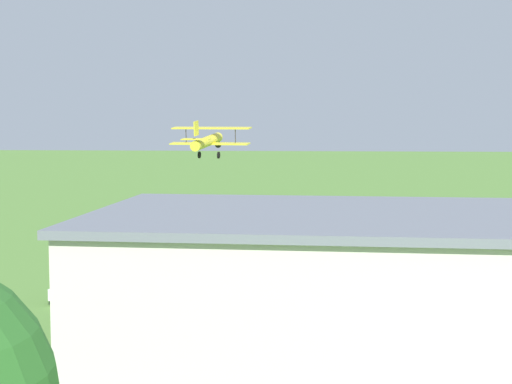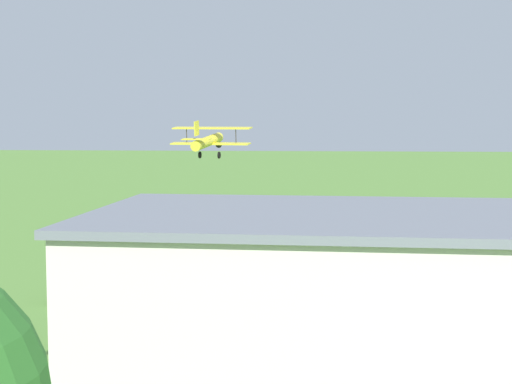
# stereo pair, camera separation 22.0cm
# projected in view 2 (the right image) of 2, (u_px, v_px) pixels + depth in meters

# --- Properties ---
(ground_plane) EXTENTS (400.00, 400.00, 0.00)m
(ground_plane) POSITION_uv_depth(u_px,v_px,m) (294.00, 244.00, 71.59)
(ground_plane) COLOR #568438
(hangar) EXTENTS (27.29, 15.44, 7.14)m
(hangar) POSITION_uv_depth(u_px,v_px,m) (398.00, 294.00, 34.84)
(hangar) COLOR beige
(hangar) RESTS_ON ground_plane
(biplane) EXTENTS (7.83, 8.00, 3.57)m
(biplane) POSITION_uv_depth(u_px,v_px,m) (208.00, 140.00, 75.26)
(biplane) COLOR yellow
(car_green) EXTENTS (2.29, 4.74, 1.66)m
(car_green) POSITION_uv_depth(u_px,v_px,m) (195.00, 285.00, 49.91)
(car_green) COLOR #1E6B38
(car_green) RESTS_ON ground_plane
(car_white) EXTENTS (2.45, 4.56, 1.52)m
(car_white) POSITION_uv_depth(u_px,v_px,m) (77.00, 286.00, 49.85)
(car_white) COLOR white
(car_white) RESTS_ON ground_plane
(person_walking_on_apron) EXTENTS (0.53, 0.53, 1.63)m
(person_walking_on_apron) POSITION_uv_depth(u_px,v_px,m) (249.00, 287.00, 49.45)
(person_walking_on_apron) COLOR #3F3F47
(person_walking_on_apron) RESTS_ON ground_plane
(person_beside_truck) EXTENTS (0.43, 0.43, 1.61)m
(person_beside_truck) POSITION_uv_depth(u_px,v_px,m) (267.00, 270.00, 55.12)
(person_beside_truck) COLOR #33723F
(person_beside_truck) RESTS_ON ground_plane
(person_watching_takeoff) EXTENTS (0.45, 0.45, 1.67)m
(person_watching_takeoff) POSITION_uv_depth(u_px,v_px,m) (265.00, 279.00, 52.00)
(person_watching_takeoff) COLOR #72338C
(person_watching_takeoff) RESTS_ON ground_plane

